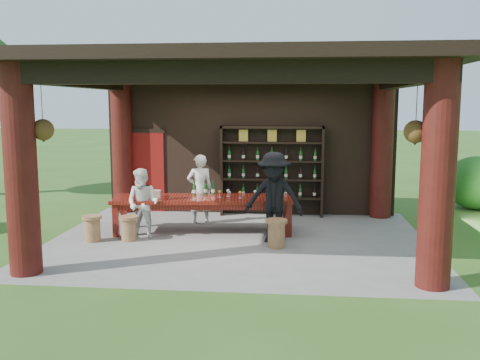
# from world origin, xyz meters

# --- Properties ---
(ground) EXTENTS (90.00, 90.00, 0.00)m
(ground) POSITION_xyz_m (0.00, 0.00, 0.00)
(ground) COLOR #2D5119
(ground) RESTS_ON ground
(pavilion) EXTENTS (7.50, 6.00, 3.60)m
(pavilion) POSITION_xyz_m (-0.01, 0.43, 2.13)
(pavilion) COLOR slate
(pavilion) RESTS_ON ground
(wine_shelf) EXTENTS (2.45, 0.37, 2.16)m
(wine_shelf) POSITION_xyz_m (0.56, 2.45, 1.08)
(wine_shelf) COLOR black
(wine_shelf) RESTS_ON ground
(tasting_table) EXTENTS (3.84, 1.34, 0.75)m
(tasting_table) POSITION_xyz_m (-0.79, 0.60, 0.64)
(tasting_table) COLOR #52110B
(tasting_table) RESTS_ON ground
(stool_near_left) EXTENTS (0.37, 0.37, 0.49)m
(stool_near_left) POSITION_xyz_m (-2.14, -0.25, 0.26)
(stool_near_left) COLOR brown
(stool_near_left) RESTS_ON ground
(stool_near_right) EXTENTS (0.41, 0.41, 0.54)m
(stool_near_right) POSITION_xyz_m (0.77, -0.45, 0.28)
(stool_near_right) COLOR brown
(stool_near_right) RESTS_ON ground
(stool_far_left) EXTENTS (0.39, 0.39, 0.52)m
(stool_far_left) POSITION_xyz_m (-2.84, -0.37, 0.27)
(stool_far_left) COLOR brown
(stool_far_left) RESTS_ON ground
(host) EXTENTS (0.66, 0.54, 1.56)m
(host) POSITION_xyz_m (-1.01, 1.44, 0.78)
(host) COLOR silver
(host) RESTS_ON ground
(guest_woman) EXTENTS (0.78, 0.66, 1.40)m
(guest_woman) POSITION_xyz_m (-1.93, 0.03, 0.70)
(guest_woman) COLOR silver
(guest_woman) RESTS_ON ground
(guest_man) EXTENTS (1.23, 0.84, 1.76)m
(guest_man) POSITION_xyz_m (0.70, -0.05, 0.88)
(guest_man) COLOR black
(guest_man) RESTS_ON ground
(table_bottles) EXTENTS (0.46, 0.19, 0.31)m
(table_bottles) POSITION_xyz_m (-0.82, 0.90, 0.90)
(table_bottles) COLOR #194C1E
(table_bottles) RESTS_ON tasting_table
(table_glasses) EXTENTS (0.80, 0.26, 0.15)m
(table_glasses) POSITION_xyz_m (-0.12, 0.64, 0.82)
(table_glasses) COLOR silver
(table_glasses) RESTS_ON tasting_table
(napkin_basket) EXTENTS (0.28, 0.21, 0.14)m
(napkin_basket) POSITION_xyz_m (-1.81, 0.51, 0.82)
(napkin_basket) COLOR #BF6672
(napkin_basket) RESTS_ON tasting_table
(shrubs) EXTENTS (15.54, 8.12, 1.36)m
(shrubs) POSITION_xyz_m (2.57, 0.51, 0.55)
(shrubs) COLOR #194C14
(shrubs) RESTS_ON ground
(trees) EXTENTS (20.32, 9.24, 4.80)m
(trees) POSITION_xyz_m (3.46, 2.09, 3.37)
(trees) COLOR #3F2819
(trees) RESTS_ON ground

